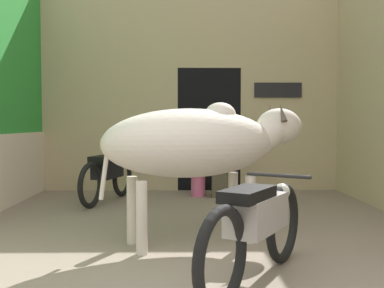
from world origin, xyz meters
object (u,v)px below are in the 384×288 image
object	(u,v)px
motorcycle_near	(257,224)
shopkeeper_seated	(219,159)
cow	(200,143)
motorcycle_far	(108,174)
plastic_stool	(198,184)

from	to	relation	value
motorcycle_near	shopkeeper_seated	bearing A→B (deg)	89.68
motorcycle_near	cow	bearing A→B (deg)	108.30
cow	motorcycle_near	world-z (taller)	cow
motorcycle_far	plastic_stool	size ratio (longest dim) A/B	4.32
motorcycle_near	plastic_stool	world-z (taller)	motorcycle_near
plastic_stool	motorcycle_far	bearing A→B (deg)	-160.58
motorcycle_near	shopkeeper_seated	world-z (taller)	shopkeeper_seated
shopkeeper_seated	plastic_stool	bearing A→B (deg)	174.59
motorcycle_near	plastic_stool	size ratio (longest dim) A/B	4.15
cow	motorcycle_far	bearing A→B (deg)	119.53
motorcycle_far	shopkeeper_seated	bearing A→B (deg)	14.82
motorcycle_far	plastic_stool	world-z (taller)	motorcycle_far
cow	shopkeeper_seated	bearing A→B (deg)	81.82
cow	shopkeeper_seated	xyz separation A→B (m)	(0.42, 2.96, -0.41)
cow	plastic_stool	distance (m)	3.11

